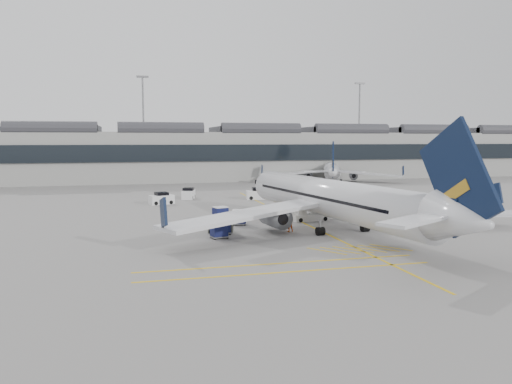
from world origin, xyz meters
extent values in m
plane|color=gray|center=(0.00, 0.00, 0.00)|extent=(220.00, 220.00, 0.00)
cube|color=#9E9E99|center=(0.00, 72.00, 5.50)|extent=(200.00, 20.00, 11.00)
cube|color=black|center=(0.00, 61.80, 6.50)|extent=(200.00, 0.50, 3.60)
cube|color=#38383D|center=(0.00, 72.00, 11.70)|extent=(200.00, 18.00, 1.40)
cylinder|color=slate|center=(-5.00, 86.00, 12.50)|extent=(0.44, 0.44, 25.00)
cube|color=slate|center=(-5.00, 86.00, 25.20)|extent=(3.00, 0.60, 0.50)
cylinder|color=slate|center=(55.00, 86.00, 12.50)|extent=(0.44, 0.44, 25.00)
cube|color=slate|center=(55.00, 86.00, 25.20)|extent=(3.00, 0.60, 0.50)
cube|color=gold|center=(10.00, 10.00, 0.01)|extent=(0.25, 60.00, 0.01)
cylinder|color=silver|center=(11.32, 2.63, 3.29)|extent=(8.25, 31.56, 3.93)
cone|color=silver|center=(8.84, 20.21, 3.29)|extent=(4.47, 4.68, 3.93)
cone|color=silver|center=(13.85, -15.36, 3.71)|extent=(4.59, 5.51, 3.93)
cube|color=silver|center=(1.71, -0.30, 2.35)|extent=(17.60, 11.16, 0.37)
cube|color=silver|center=(21.36, 2.47, 2.35)|extent=(18.13, 6.78, 0.37)
cylinder|color=slate|center=(5.25, 2.31, 1.62)|extent=(2.70, 4.03, 2.19)
cylinder|color=slate|center=(17.24, 4.00, 1.62)|extent=(2.70, 4.03, 2.19)
cube|color=black|center=(13.76, -14.74, 6.63)|extent=(1.42, 7.91, 8.74)
cylinder|color=black|center=(9.64, 14.52, 0.33)|extent=(0.38, 0.70, 0.67)
cylinder|color=black|center=(9.09, -0.31, 0.42)|extent=(0.84, 0.93, 0.84)
cylinder|color=black|center=(14.26, 0.41, 0.42)|extent=(0.84, 0.93, 0.84)
cylinder|color=silver|center=(34.97, 58.45, 2.71)|extent=(12.48, 25.18, 3.23)
cone|color=silver|center=(40.34, 72.04, 2.71)|extent=(4.27, 4.39, 3.23)
cone|color=silver|center=(29.48, 44.53, 3.05)|extent=(4.52, 5.03, 3.23)
cube|color=silver|center=(26.90, 60.24, 1.93)|extent=(14.78, 3.99, 0.30)
cube|color=silver|center=(42.10, 54.25, 1.93)|extent=(13.24, 11.69, 0.30)
cylinder|color=slate|center=(30.49, 60.68, 1.33)|extent=(2.82, 3.54, 1.81)
cylinder|color=slate|center=(39.77, 57.01, 1.33)|extent=(2.82, 3.54, 1.81)
cube|color=black|center=(29.67, 45.01, 5.46)|extent=(2.64, 6.18, 7.20)
cylinder|color=black|center=(38.60, 67.64, 0.28)|extent=(0.43, 0.60, 0.55)
cylinder|color=black|center=(32.18, 57.24, 0.34)|extent=(0.81, 0.86, 0.69)
cylinder|color=black|center=(36.18, 55.66, 0.34)|extent=(0.81, 0.86, 0.69)
cube|color=silver|center=(11.31, 8.47, 0.39)|extent=(4.41, 2.11, 0.78)
cube|color=black|center=(12.42, 8.59, 1.29)|extent=(3.90, 1.62, 1.66)
cube|color=silver|center=(10.08, 8.35, 1.18)|extent=(1.15, 1.55, 1.01)
cylinder|color=black|center=(9.83, 7.53, 0.25)|extent=(0.51, 0.25, 0.49)
cylinder|color=black|center=(9.67, 9.09, 0.25)|extent=(0.51, 0.25, 0.49)
cylinder|color=black|center=(12.95, 7.86, 0.25)|extent=(0.51, 0.25, 0.49)
cylinder|color=black|center=(12.78, 9.42, 0.25)|extent=(0.51, 0.25, 0.49)
cube|color=gray|center=(0.01, 2.85, 0.18)|extent=(2.00, 1.78, 0.12)
cube|color=#14194E|center=(0.01, 2.85, 0.99)|extent=(1.84, 1.69, 1.46)
cube|color=silver|center=(0.01, 2.85, 1.75)|extent=(1.90, 1.75, 0.10)
cylinder|color=black|center=(-0.81, 2.48, 0.11)|extent=(0.24, 0.15, 0.22)
cylinder|color=black|center=(-0.54, 3.56, 0.11)|extent=(0.24, 0.15, 0.22)
cylinder|color=black|center=(0.56, 2.15, 0.11)|extent=(0.24, 0.15, 0.22)
cylinder|color=black|center=(0.82, 3.22, 0.11)|extent=(0.24, 0.15, 0.22)
cube|color=gray|center=(2.69, 7.56, 0.17)|extent=(1.89, 1.69, 0.11)
cube|color=#14194E|center=(2.69, 7.56, 0.92)|extent=(1.74, 1.61, 1.36)
cube|color=silver|center=(2.69, 7.56, 1.63)|extent=(1.80, 1.67, 0.09)
cylinder|color=black|center=(1.92, 7.24, 0.10)|extent=(0.22, 0.15, 0.21)
cylinder|color=black|center=(2.19, 8.24, 0.10)|extent=(0.22, 0.15, 0.21)
cylinder|color=black|center=(3.18, 6.89, 0.10)|extent=(0.22, 0.15, 0.21)
cylinder|color=black|center=(3.46, 7.89, 0.10)|extent=(0.22, 0.15, 0.21)
cube|color=gray|center=(1.07, 10.25, 0.17)|extent=(1.95, 1.76, 0.12)
cube|color=#14194E|center=(1.07, 10.25, 0.94)|extent=(1.80, 1.67, 1.40)
cube|color=silver|center=(1.07, 10.25, 1.68)|extent=(1.86, 1.73, 0.10)
cylinder|color=black|center=(0.58, 9.55, 0.11)|extent=(0.23, 0.15, 0.21)
cylinder|color=black|center=(0.28, 10.57, 0.11)|extent=(0.23, 0.15, 0.21)
cylinder|color=black|center=(1.87, 9.94, 0.11)|extent=(0.23, 0.15, 0.21)
cylinder|color=black|center=(1.57, 10.95, 0.11)|extent=(0.23, 0.15, 0.21)
cube|color=gray|center=(-0.77, 0.79, 0.16)|extent=(1.76, 1.55, 0.11)
cube|color=#14194E|center=(-0.77, 0.79, 0.89)|extent=(1.62, 1.48, 1.31)
cube|color=silver|center=(-0.77, 0.79, 1.57)|extent=(1.67, 1.53, 0.09)
cylinder|color=black|center=(-1.29, 0.18, 0.10)|extent=(0.21, 0.13, 0.20)
cylinder|color=black|center=(-1.49, 1.15, 0.10)|extent=(0.21, 0.13, 0.20)
cylinder|color=black|center=(-0.05, 0.43, 0.10)|extent=(0.21, 0.13, 0.20)
cylinder|color=black|center=(-0.25, 1.40, 0.10)|extent=(0.21, 0.13, 0.20)
imported|color=orange|center=(6.13, 10.19, 0.88)|extent=(0.76, 0.74, 1.75)
imported|color=#E3560B|center=(6.76, 2.32, 0.89)|extent=(0.88, 0.70, 1.78)
cube|color=#4C4E42|center=(-0.08, 3.60, 0.53)|extent=(2.74, 2.12, 0.97)
cube|color=#4C4E42|center=(-0.08, 3.60, 1.11)|extent=(1.46, 1.46, 0.48)
cylinder|color=black|center=(-1.10, 3.27, 0.27)|extent=(0.59, 0.40, 0.54)
cylinder|color=black|center=(-0.72, 4.46, 0.27)|extent=(0.59, 0.40, 0.54)
cylinder|color=black|center=(0.55, 2.74, 0.27)|extent=(0.59, 0.40, 0.54)
cylinder|color=black|center=(0.94, 3.93, 0.27)|extent=(0.59, 0.40, 0.54)
cone|color=#F24C0A|center=(13.16, 19.53, 0.26)|extent=(0.37, 0.37, 0.51)
cone|color=#F24C0A|center=(11.19, 8.89, 0.27)|extent=(0.39, 0.39, 0.54)
cube|color=white|center=(-4.43, 27.71, 0.66)|extent=(3.76, 2.61, 1.33)
cube|color=black|center=(-4.43, 27.71, 1.47)|extent=(2.10, 2.03, 0.57)
cylinder|color=black|center=(-5.31, 26.66, 0.28)|extent=(0.60, 0.36, 0.57)
cylinder|color=black|center=(-5.74, 28.11, 0.28)|extent=(0.60, 0.36, 0.57)
cylinder|color=black|center=(-3.13, 27.31, 0.28)|extent=(0.60, 0.36, 0.57)
cylinder|color=black|center=(-3.56, 28.76, 0.28)|extent=(0.60, 0.36, 0.57)
cube|color=white|center=(0.15, 33.48, 0.67)|extent=(2.59, 3.78, 1.34)
cube|color=black|center=(0.15, 33.48, 1.48)|extent=(2.03, 2.10, 0.57)
cylinder|color=black|center=(0.58, 32.17, 0.29)|extent=(0.36, 0.61, 0.57)
cylinder|color=black|center=(-0.90, 32.58, 0.29)|extent=(0.36, 0.61, 0.57)
cylinder|color=black|center=(1.20, 34.38, 0.29)|extent=(0.36, 0.61, 0.57)
cylinder|color=black|center=(-0.27, 34.79, 0.29)|extent=(0.36, 0.61, 0.57)
cube|color=white|center=(10.70, 30.18, 0.69)|extent=(3.74, 2.16, 1.39)
cube|color=black|center=(10.70, 30.18, 1.53)|extent=(1.95, 1.87, 0.59)
cylinder|color=black|center=(9.43, 29.52, 0.30)|extent=(0.61, 0.28, 0.59)
cylinder|color=black|center=(9.60, 31.09, 0.30)|extent=(0.61, 0.28, 0.59)
cylinder|color=black|center=(11.79, 29.26, 0.30)|extent=(0.61, 0.28, 0.59)
cylinder|color=black|center=(11.96, 30.84, 0.30)|extent=(0.61, 0.28, 0.59)
camera|label=1|loc=(-8.96, -45.45, 9.35)|focal=35.00mm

